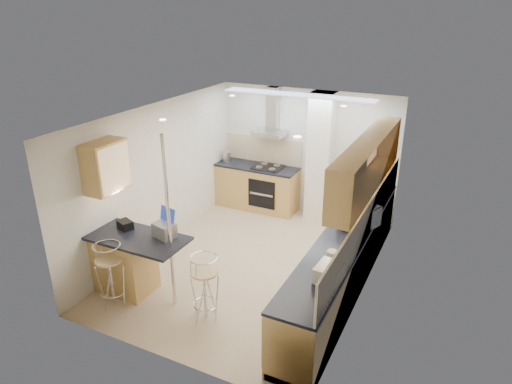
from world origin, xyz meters
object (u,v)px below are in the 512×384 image
at_px(microwave, 360,218).
at_px(bar_stool_near, 111,275).
at_px(bar_stool_end, 205,288).
at_px(bread_bin, 329,273).
at_px(laptop, 164,230).

bearing_deg(microwave, bar_stool_near, 146.98).
distance_m(bar_stool_end, bread_bin, 1.72).
bearing_deg(bar_stool_end, bar_stool_near, 140.08).
bearing_deg(bar_stool_near, laptop, 70.20).
distance_m(microwave, laptop, 2.82).
relative_size(microwave, bar_stool_end, 0.60).
relative_size(microwave, laptop, 1.88).
bearing_deg(bar_stool_end, laptop, 109.03).
bearing_deg(bread_bin, laptop, -176.44).
distance_m(microwave, bread_bin, 1.53).
bearing_deg(laptop, bar_stool_end, -3.20).
xyz_separation_m(bar_stool_near, bar_stool_end, (1.33, 0.33, -0.01)).
bearing_deg(bar_stool_end, microwave, -5.62).
relative_size(microwave, bread_bin, 1.54).
bearing_deg(bread_bin, bar_stool_end, -167.79).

